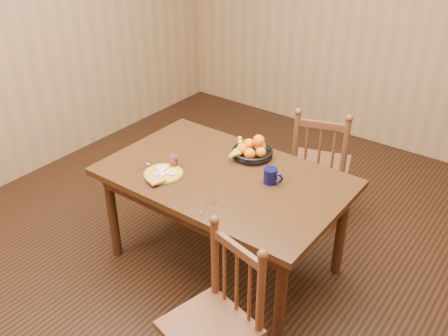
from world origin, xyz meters
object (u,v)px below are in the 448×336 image
Objects in this scene: chair_far at (320,165)px; fruit_bowl at (252,150)px; chair_near at (215,322)px; coffee_mug at (271,176)px; breakfast_plate at (163,174)px; dining_table at (224,185)px.

fruit_bowl is at bearing 49.38° from chair_far.
chair_near is 1.02m from coffee_mug.
chair_near is at bearing -33.50° from breakfast_plate.
dining_table is 0.34m from fruit_bowl.
chair_near is 3.13× the size of breakfast_plate.
breakfast_plate is at bearing 159.37° from chair_near.
chair_far is at bearing 63.97° from breakfast_plate.
chair_near reaches higher than fruit_bowl.
chair_far is 1.78m from chair_near.
chair_far is at bearing 112.70° from chair_near.
coffee_mug is (-0.26, 0.93, 0.34)m from chair_near.
chair_far reaches higher than chair_near.
dining_table is 0.98m from chair_far.
chair_near is (0.30, -1.75, -0.02)m from chair_far.
chair_near reaches higher than breakfast_plate.
dining_table is at bearing -91.23° from fruit_bowl.
chair_far is 1.34m from breakfast_plate.
chair_far is at bearing 67.86° from fruit_bowl.
chair_near is 2.92× the size of fruit_bowl.
coffee_mug is at bearing 74.70° from chair_far.
breakfast_plate is (-0.88, 0.58, 0.30)m from chair_near.
fruit_bowl is (-0.29, 0.22, -0.00)m from coffee_mug.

